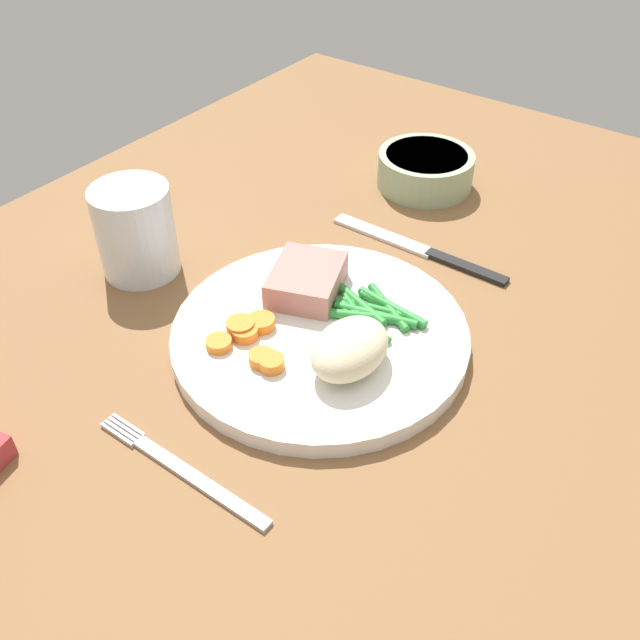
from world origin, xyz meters
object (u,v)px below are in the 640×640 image
Objects in this scene: dinner_plate at (320,335)px; salad_bowl at (425,168)px; meat_portion at (307,280)px; water_glass at (135,237)px; fork at (183,470)px; knife at (422,250)px.

salad_bowl is at bearing 12.22° from dinner_plate.
meat_portion is 17.94cm from water_glass.
knife is at bearing 4.35° from fork.
meat_portion is (3.58, 4.18, 2.13)cm from dinner_plate.
meat_portion is 0.83× the size of water_glass.
dinner_plate is 30.91cm from salad_bowl.
meat_portion is at bearing 16.17° from fork.
salad_bowl is (30.17, 6.53, 1.52)cm from dinner_plate.
meat_portion reaches higher than knife.
salad_bowl is at bearing 12.47° from fork.
knife is 1.81× the size of salad_bowl.
knife is (17.78, -0.29, -0.60)cm from dinner_plate.
meat_portion is 0.37× the size of knife.
water_glass reaches higher than knife.
dinner_plate is at bearing -167.78° from salad_bowl.
water_glass reaches higher than fork.
dinner_plate is 3.50× the size of meat_portion.
dinner_plate is at bearing -84.98° from water_glass.
water_glass reaches higher than meat_portion.
meat_portion is 0.46× the size of fork.
knife is 14.30cm from salad_bowl.
meat_portion reaches higher than salad_bowl.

